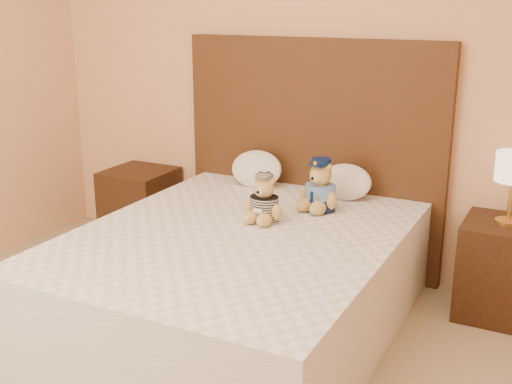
% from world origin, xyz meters
% --- Properties ---
extents(bed, '(1.60, 2.00, 0.55)m').
position_xyz_m(bed, '(0.00, 1.20, 0.28)').
color(bed, white).
rests_on(bed, ground).
extents(headboard, '(1.75, 0.08, 1.50)m').
position_xyz_m(headboard, '(0.00, 2.21, 0.75)').
color(headboard, '#452514').
rests_on(headboard, ground).
extents(nightstand_left, '(0.45, 0.45, 0.55)m').
position_xyz_m(nightstand_left, '(-1.25, 2.00, 0.28)').
color(nightstand_left, '#3A1E12').
rests_on(nightstand_left, ground).
extents(nightstand_right, '(0.45, 0.45, 0.55)m').
position_xyz_m(nightstand_right, '(1.25, 2.00, 0.28)').
color(nightstand_right, '#3A1E12').
rests_on(nightstand_right, ground).
extents(teddy_police, '(0.32, 0.31, 0.30)m').
position_xyz_m(teddy_police, '(0.25, 1.75, 0.70)').
color(teddy_police, '#AD8643').
rests_on(teddy_police, bed).
extents(teddy_prisoner, '(0.25, 0.24, 0.26)m').
position_xyz_m(teddy_prisoner, '(0.05, 1.42, 0.68)').
color(teddy_prisoner, '#AD8643').
rests_on(teddy_prisoner, bed).
extents(pillow_left, '(0.36, 0.23, 0.25)m').
position_xyz_m(pillow_left, '(-0.31, 2.03, 0.68)').
color(pillow_left, white).
rests_on(pillow_left, bed).
extents(pillow_right, '(0.33, 0.21, 0.23)m').
position_xyz_m(pillow_right, '(0.30, 2.03, 0.67)').
color(pillow_right, white).
rests_on(pillow_right, bed).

